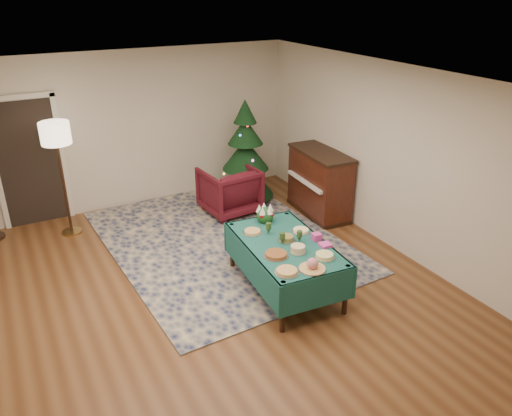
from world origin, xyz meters
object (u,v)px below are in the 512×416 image
armchair (229,188)px  floor_lamp (56,140)px  piano (319,184)px  gift_box (316,237)px  buffet_table (285,252)px  christmas_tree (245,156)px

armchair → floor_lamp: (-2.59, 0.49, 1.09)m
piano → armchair: bearing=150.3°
gift_box → piano: 2.29m
buffet_table → armchair: 2.53m
armchair → gift_box: bearing=84.9°
gift_box → floor_lamp: size_ratio=0.06×
floor_lamp → christmas_tree: christmas_tree is taller
christmas_tree → gift_box: bearing=-99.9°
gift_box → armchair: (0.01, 2.61, -0.27)m
buffet_table → armchair: (0.41, 2.50, -0.09)m
buffet_table → armchair: bearing=80.7°
floor_lamp → buffet_table: bearing=-54.0°
christmas_tree → piano: bearing=-54.1°
armchair → floor_lamp: bearing=-15.7°
gift_box → floor_lamp: (-2.58, 3.11, 0.82)m
christmas_tree → piano: size_ratio=1.40×
buffet_table → floor_lamp: bearing=126.0°
gift_box → armchair: bearing=89.8°
gift_box → armchair: size_ratio=0.12×
christmas_tree → piano: (0.83, -1.14, -0.29)m
buffet_table → armchair: armchair is taller
buffet_table → gift_box: gift_box is taller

